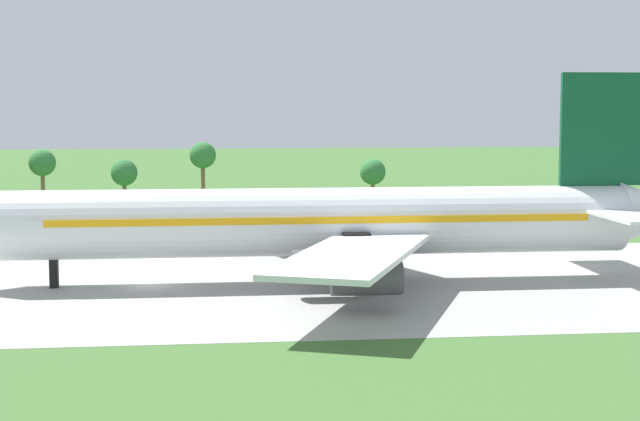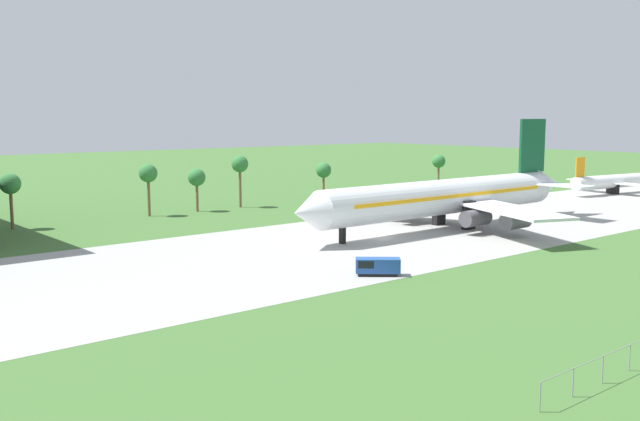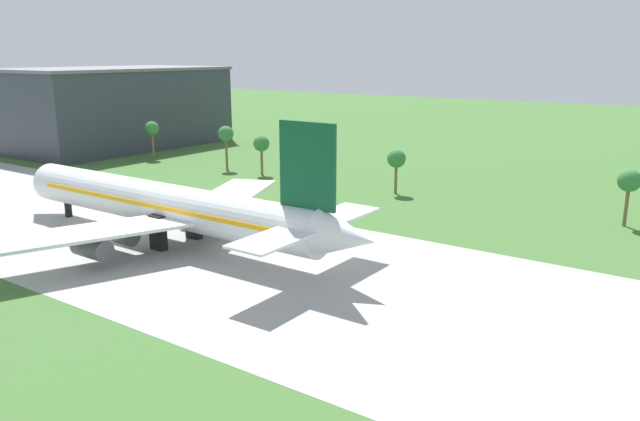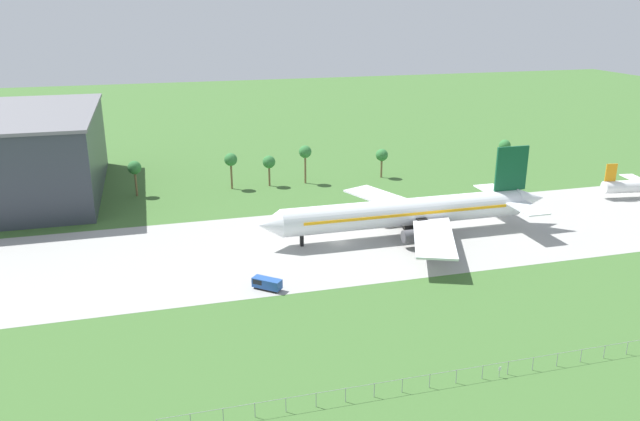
# 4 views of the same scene
# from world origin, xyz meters

# --- Properties ---
(ground_plane) EXTENTS (600.00, 600.00, 0.00)m
(ground_plane) POSITION_xyz_m (0.00, 0.00, 0.00)
(ground_plane) COLOR #3D662D
(taxiway_strip) EXTENTS (320.00, 44.00, 0.02)m
(taxiway_strip) POSITION_xyz_m (0.00, 0.00, 0.01)
(taxiway_strip) COLOR #9E9E99
(taxiway_strip) RESTS_ON ground_plane
(jet_airliner) EXTENTS (68.28, 51.26, 18.92)m
(jet_airliner) POSITION_xyz_m (16.81, 0.19, 5.49)
(jet_airliner) COLOR white
(jet_airliner) RESTS_ON ground_plane
(terminal_building) EXTENTS (36.72, 61.20, 22.55)m
(terminal_building) POSITION_xyz_m (-69.94, 56.97, 11.29)
(terminal_building) COLOR #333842
(terminal_building) RESTS_ON ground_plane
(palm_tree_row) EXTENTS (115.00, 3.60, 11.13)m
(palm_tree_row) POSITION_xyz_m (5.77, 47.46, 7.63)
(palm_tree_row) COLOR brown
(palm_tree_row) RESTS_ON ground_plane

